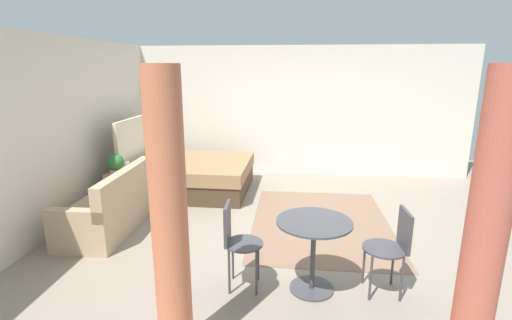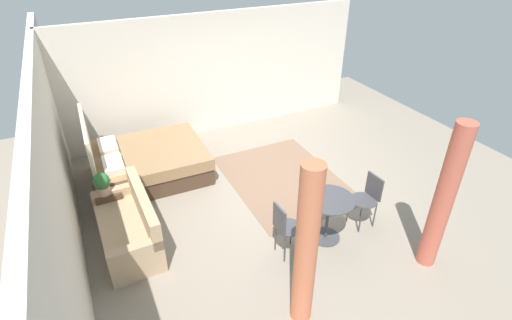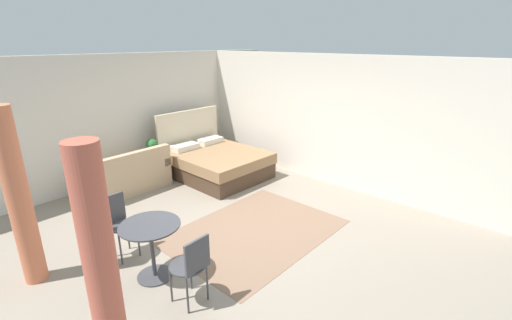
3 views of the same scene
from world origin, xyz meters
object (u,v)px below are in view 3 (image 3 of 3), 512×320
object	(u,v)px
bed	(215,162)
nightstand	(159,166)
vase	(162,149)
potted_plant	(152,147)
cafe_chair_near_window	(192,264)
balcony_table	(151,241)
cafe_chair_near_couch	(118,220)
couch	(128,177)

from	to	relation	value
bed	nightstand	size ratio (longest dim) A/B	3.95
vase	potted_plant	bearing A→B (deg)	171.38
vase	cafe_chair_near_window	world-z (taller)	cafe_chair_near_window
nightstand	balcony_table	xyz separation A→B (m)	(-1.97, -2.86, 0.26)
potted_plant	vase	size ratio (longest dim) A/B	1.90
potted_plant	cafe_chair_near_couch	size ratio (longest dim) A/B	0.42
vase	cafe_chair_near_window	size ratio (longest dim) A/B	0.23
nightstand	cafe_chair_near_window	distance (m)	4.11
couch	vase	world-z (taller)	couch
couch	vase	xyz separation A→B (m)	(0.93, 0.19, 0.32)
bed	potted_plant	bearing A→B (deg)	139.91
couch	nightstand	bearing A→B (deg)	12.37
nightstand	cafe_chair_near_couch	bearing A→B (deg)	-133.49
couch	cafe_chair_near_couch	world-z (taller)	cafe_chair_near_couch
bed	cafe_chair_near_window	world-z (taller)	bed
cafe_chair_near_window	cafe_chair_near_couch	size ratio (longest dim) A/B	0.98
potted_plant	cafe_chair_near_couch	xyz separation A→B (m)	(-1.89, -2.15, -0.17)
couch	bed	bearing A→B (deg)	-19.85
potted_plant	balcony_table	bearing A→B (deg)	-122.76
bed	cafe_chair_near_window	size ratio (longest dim) A/B	2.34
bed	cafe_chair_near_window	distance (m)	4.01
couch	cafe_chair_near_couch	xyz separation A→B (m)	(-1.18, -1.92, 0.25)
potted_plant	cafe_chair_near_window	bearing A→B (deg)	-116.67
vase	balcony_table	bearing A→B (deg)	-126.04
bed	nightstand	world-z (taller)	bed
cafe_chair_near_couch	cafe_chair_near_window	bearing A→B (deg)	-87.92
couch	cafe_chair_near_window	distance (m)	3.62
balcony_table	nightstand	bearing A→B (deg)	55.43
balcony_table	cafe_chair_near_window	distance (m)	0.76
bed	cafe_chair_near_couch	xyz separation A→B (m)	(-2.90, -1.31, 0.23)
vase	nightstand	bearing A→B (deg)	-173.49
vase	cafe_chair_near_couch	bearing A→B (deg)	-134.97
bed	cafe_chair_near_couch	size ratio (longest dim) A/B	2.28
cafe_chair_near_window	cafe_chair_near_couch	xyz separation A→B (m)	(-0.06, 1.51, 0.01)
bed	potted_plant	world-z (taller)	bed
couch	cafe_chair_near_couch	size ratio (longest dim) A/B	1.80
couch	balcony_table	bearing A→B (deg)	-113.35
couch	cafe_chair_near_window	world-z (taller)	cafe_chair_near_window
couch	vase	size ratio (longest dim) A/B	8.18
balcony_table	cafe_chair_near_window	world-z (taller)	cafe_chair_near_window
vase	cafe_chair_near_couch	distance (m)	2.99
potted_plant	balcony_table	distance (m)	3.46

